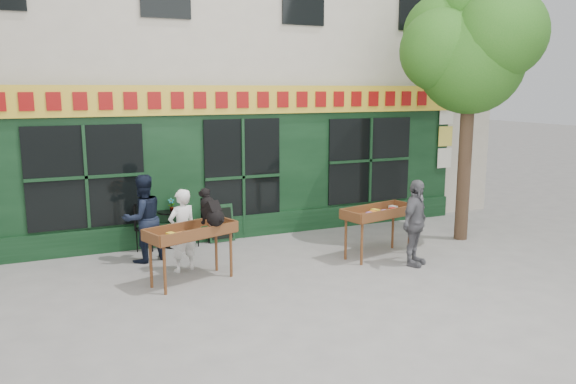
% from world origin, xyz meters
% --- Properties ---
extents(ground, '(80.00, 80.00, 0.00)m').
position_xyz_m(ground, '(0.00, 0.00, 0.00)').
color(ground, slate).
rests_on(ground, ground).
extents(building, '(14.00, 7.26, 10.00)m').
position_xyz_m(building, '(0.00, 5.97, 4.97)').
color(building, beige).
rests_on(building, ground).
extents(street_tree, '(3.05, 2.90, 5.60)m').
position_xyz_m(street_tree, '(4.34, 0.36, 4.11)').
color(street_tree, '#382619').
rests_on(street_tree, ground).
extents(book_cart_center, '(1.62, 1.07, 0.99)m').
position_xyz_m(book_cart_center, '(-1.76, -0.08, 0.82)').
color(book_cart_center, brown).
rests_on(book_cart_center, ground).
extents(dog, '(0.51, 0.68, 0.60)m').
position_xyz_m(dog, '(-1.41, -0.13, 1.29)').
color(dog, black).
rests_on(dog, book_cart_center).
extents(woman, '(0.63, 0.51, 1.49)m').
position_xyz_m(woman, '(-1.76, 0.57, 0.75)').
color(woman, white).
rests_on(woman, ground).
extents(book_cart_right, '(1.60, 0.94, 0.99)m').
position_xyz_m(book_cart_right, '(1.93, -0.08, 0.82)').
color(book_cart_right, brown).
rests_on(book_cart_right, ground).
extents(man_right, '(1.00, 0.84, 1.61)m').
position_xyz_m(man_right, '(2.23, -0.83, 0.80)').
color(man_right, '#58585D').
rests_on(man_right, ground).
extents(bistro_table, '(0.60, 0.60, 0.76)m').
position_xyz_m(bistro_table, '(-1.60, 2.20, 0.54)').
color(bistro_table, black).
rests_on(bistro_table, ground).
extents(bistro_chair_left, '(0.45, 0.45, 0.95)m').
position_xyz_m(bistro_chair_left, '(-2.23, 2.22, 0.56)').
color(bistro_chair_left, black).
rests_on(bistro_chair_left, ground).
extents(bistro_chair_right, '(0.49, 0.49, 0.95)m').
position_xyz_m(bistro_chair_right, '(-0.97, 2.24, 0.56)').
color(bistro_chair_right, black).
rests_on(bistro_chair_right, ground).
extents(potted_plant, '(0.14, 0.10, 0.27)m').
position_xyz_m(potted_plant, '(-1.60, 2.20, 0.90)').
color(potted_plant, gray).
rests_on(potted_plant, bistro_table).
extents(man_left, '(0.97, 0.86, 1.66)m').
position_xyz_m(man_left, '(-2.30, 1.44, 0.83)').
color(man_left, black).
rests_on(man_left, ground).
extents(chalkboard, '(0.57, 0.22, 0.79)m').
position_xyz_m(chalkboard, '(-0.55, 2.19, 0.40)').
color(chalkboard, black).
rests_on(chalkboard, ground).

